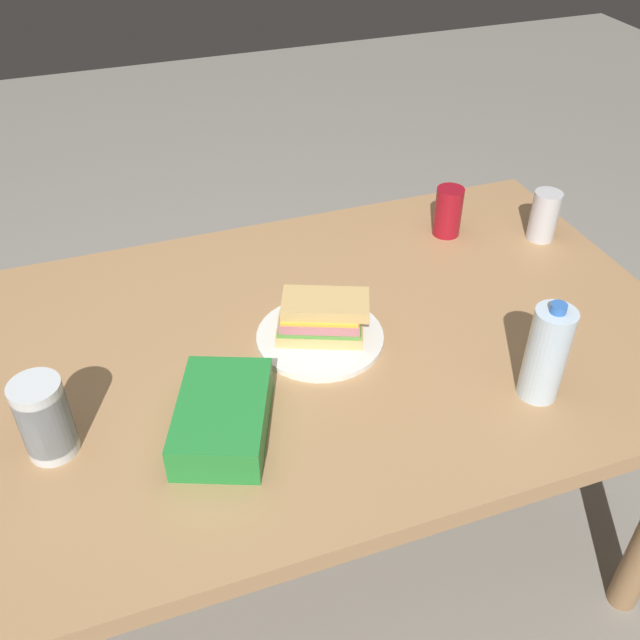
# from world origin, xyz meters

# --- Properties ---
(ground_plane) EXTENTS (8.00, 8.00, 0.00)m
(ground_plane) POSITION_xyz_m (0.00, 0.00, 0.00)
(ground_plane) COLOR gray
(dining_table) EXTENTS (1.69, 0.94, 0.73)m
(dining_table) POSITION_xyz_m (0.00, 0.00, 0.64)
(dining_table) COLOR tan
(dining_table) RESTS_ON ground_plane
(paper_plate) EXTENTS (0.26, 0.26, 0.01)m
(paper_plate) POSITION_xyz_m (0.10, -0.01, 0.73)
(paper_plate) COLOR white
(paper_plate) RESTS_ON dining_table
(sandwich) EXTENTS (0.20, 0.15, 0.08)m
(sandwich) POSITION_xyz_m (0.11, -0.01, 0.78)
(sandwich) COLOR #DBB26B
(sandwich) RESTS_ON paper_plate
(soda_can_red) EXTENTS (0.07, 0.07, 0.12)m
(soda_can_red) POSITION_xyz_m (0.53, 0.27, 0.79)
(soda_can_red) COLOR maroon
(soda_can_red) RESTS_ON dining_table
(chip_bag) EXTENTS (0.22, 0.27, 0.07)m
(chip_bag) POSITION_xyz_m (-0.13, -0.18, 0.76)
(chip_bag) COLOR #268C38
(chip_bag) RESTS_ON dining_table
(water_bottle_tall) EXTENTS (0.07, 0.07, 0.20)m
(water_bottle_tall) POSITION_xyz_m (0.43, -0.28, 0.82)
(water_bottle_tall) COLOR silver
(water_bottle_tall) RESTS_ON dining_table
(plastic_cup_stack) EXTENTS (0.08, 0.08, 0.15)m
(plastic_cup_stack) POSITION_xyz_m (-0.41, -0.13, 0.80)
(plastic_cup_stack) COLOR silver
(plastic_cup_stack) RESTS_ON dining_table
(soda_can_silver) EXTENTS (0.07, 0.07, 0.12)m
(soda_can_silver) POSITION_xyz_m (0.74, 0.18, 0.79)
(soda_can_silver) COLOR silver
(soda_can_silver) RESTS_ON dining_table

